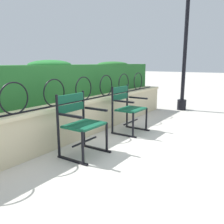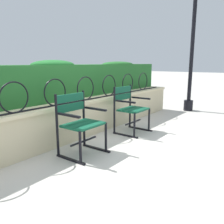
# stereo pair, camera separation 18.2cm
# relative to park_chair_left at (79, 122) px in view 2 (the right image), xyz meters

# --- Properties ---
(ground_plane) EXTENTS (60.00, 60.00, 0.00)m
(ground_plane) POSITION_rel_park_chair_left_xyz_m (0.50, -0.29, -0.46)
(ground_plane) COLOR #BCB7AD
(stone_wall) EXTENTS (6.36, 0.41, 0.63)m
(stone_wall) POSITION_rel_park_chair_left_xyz_m (0.50, 0.60, -0.14)
(stone_wall) COLOR beige
(stone_wall) RESTS_ON ground
(iron_arch_fence) EXTENTS (5.84, 0.02, 0.42)m
(iron_arch_fence) POSITION_rel_park_chair_left_xyz_m (0.38, 0.52, 0.36)
(iron_arch_fence) COLOR black
(iron_arch_fence) RESTS_ON stone_wall
(hedge_row) EXTENTS (6.24, 0.58, 0.70)m
(hedge_row) POSITION_rel_park_chair_left_xyz_m (0.49, 1.06, 0.51)
(hedge_row) COLOR #236028
(hedge_row) RESTS_ON stone_wall
(park_chair_left) EXTENTS (0.57, 0.52, 0.87)m
(park_chair_left) POSITION_rel_park_chair_left_xyz_m (0.00, 0.00, 0.00)
(park_chair_left) COLOR #0F4C33
(park_chair_left) RESTS_ON ground
(park_chair_right) EXTENTS (0.57, 0.52, 0.87)m
(park_chair_right) POSITION_rel_park_chair_left_xyz_m (1.34, 0.01, -0.00)
(park_chair_right) COLOR #0F4C33
(park_chair_right) RESTS_ON ground
(lamppost) EXTENTS (0.28, 0.28, 3.31)m
(lamppost) POSITION_rel_park_chair_left_xyz_m (4.00, -0.18, 1.25)
(lamppost) COLOR black
(lamppost) RESTS_ON ground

